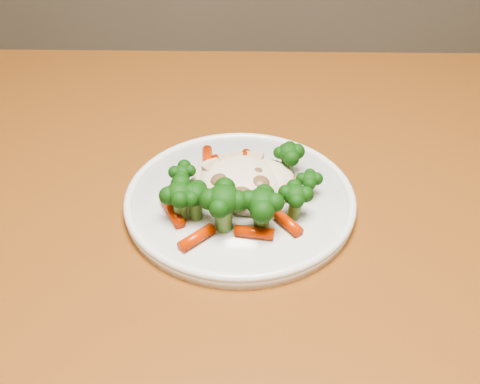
# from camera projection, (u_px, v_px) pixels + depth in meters

# --- Properties ---
(dining_table) EXTENTS (1.22, 0.81, 0.75)m
(dining_table) POSITION_uv_depth(u_px,v_px,m) (292.00, 272.00, 0.72)
(dining_table) COLOR brown
(dining_table) RESTS_ON ground
(plate) EXTENTS (0.25, 0.25, 0.01)m
(plate) POSITION_uv_depth(u_px,v_px,m) (240.00, 202.00, 0.66)
(plate) COLOR silver
(plate) RESTS_ON dining_table
(meal) EXTENTS (0.18, 0.18, 0.05)m
(meal) POSITION_uv_depth(u_px,v_px,m) (238.00, 188.00, 0.64)
(meal) COLOR beige
(meal) RESTS_ON plate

